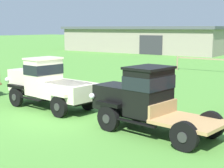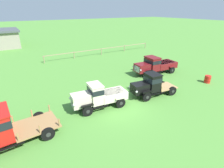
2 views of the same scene
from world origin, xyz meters
TOP-DOWN VIEW (x-y plane):
  - ground_plane at (0.00, 0.00)m, footprint 240.00×240.00m
  - farm_shed at (-15.43, 32.55)m, footprint 22.95×8.17m
  - vintage_truck_second_in_line at (-1.73, 0.79)m, footprint 4.64×2.12m
  - vintage_truck_midrow_center at (3.19, 0.19)m, footprint 4.65×2.21m

SIDE VIEW (x-z plane):
  - ground_plane at x=0.00m, z-range 0.00..0.00m
  - vintage_truck_second_in_line at x=-1.73m, z-range -0.01..2.08m
  - vintage_truck_midrow_center at x=3.19m, z-range 0.02..2.14m
  - farm_shed at x=-15.43m, z-range 0.02..3.52m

